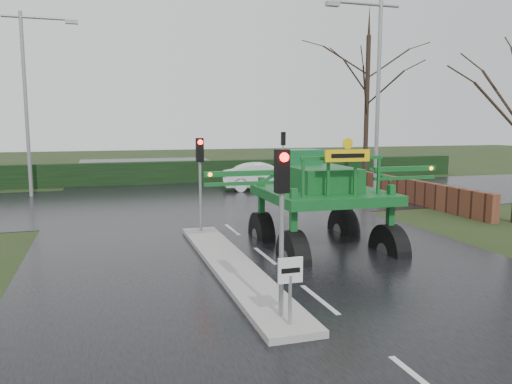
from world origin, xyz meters
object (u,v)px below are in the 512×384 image
object	(u,v)px
traffic_signal_near	(282,197)
street_light_right	(373,84)
traffic_signal_far	(283,147)
street_light_left_far	(31,88)
traffic_signal_mid	(200,164)
white_sedan	(264,190)
keep_left_sign	(290,280)
crop_sprayer	(291,188)

from	to	relation	value
traffic_signal_near	street_light_right	world-z (taller)	street_light_right
traffic_signal_far	traffic_signal_near	bearing A→B (deg)	69.64
street_light_left_far	traffic_signal_mid	bearing A→B (deg)	-61.14
traffic_signal_near	white_sedan	distance (m)	20.70
traffic_signal_mid	street_light_left_far	bearing A→B (deg)	118.86
traffic_signal_near	street_light_right	bearing A→B (deg)	53.87
keep_left_sign	crop_sprayer	xyz separation A→B (m)	(1.97, 5.05, 1.08)
crop_sprayer	street_light_left_far	bearing A→B (deg)	119.23
street_light_left_far	traffic_signal_near	bearing A→B (deg)	-71.83
traffic_signal_mid	street_light_right	world-z (taller)	street_light_right
traffic_signal_near	crop_sprayer	size ratio (longest dim) A/B	0.44
traffic_signal_mid	street_light_left_far	distance (m)	14.68
traffic_signal_far	street_light_right	xyz separation A→B (m)	(1.69, -8.01, 3.40)
street_light_right	street_light_left_far	bearing A→B (deg)	153.98
street_light_right	white_sedan	bearing A→B (deg)	117.36
traffic_signal_far	crop_sprayer	distance (m)	17.47
keep_left_sign	traffic_signal_mid	bearing A→B (deg)	90.00
street_light_right	street_light_left_far	distance (m)	18.24
traffic_signal_near	traffic_signal_far	bearing A→B (deg)	69.64
traffic_signal_far	white_sedan	distance (m)	3.41
white_sedan	street_light_right	bearing A→B (deg)	-141.84
white_sedan	crop_sprayer	bearing A→B (deg)	175.53
traffic_signal_mid	traffic_signal_far	world-z (taller)	same
traffic_signal_near	crop_sprayer	distance (m)	4.99
keep_left_sign	street_light_right	world-z (taller)	street_light_right
keep_left_sign	traffic_signal_near	world-z (taller)	traffic_signal_near
traffic_signal_mid	white_sedan	distance (m)	12.93
traffic_signal_far	crop_sprayer	xyz separation A→B (m)	(-5.83, -16.46, -0.46)
traffic_signal_mid	traffic_signal_far	distance (m)	14.75
traffic_signal_mid	street_light_right	size ratio (longest dim) A/B	0.35
traffic_signal_far	street_light_left_far	world-z (taller)	street_light_left_far
street_light_left_far	crop_sprayer	distance (m)	19.08
traffic_signal_mid	white_sedan	xyz separation A→B (m)	(6.08, 11.11, -2.59)
keep_left_sign	street_light_left_far	bearing A→B (deg)	107.78
traffic_signal_near	crop_sprayer	bearing A→B (deg)	66.66
traffic_signal_far	keep_left_sign	bearing A→B (deg)	70.07
traffic_signal_near	keep_left_sign	bearing A→B (deg)	-90.00
traffic_signal_far	street_light_left_far	distance (m)	15.08
crop_sprayer	traffic_signal_mid	bearing A→B (deg)	117.44
keep_left_sign	traffic_signal_mid	distance (m)	9.12
keep_left_sign	traffic_signal_far	distance (m)	22.93
crop_sprayer	white_sedan	xyz separation A→B (m)	(4.11, 15.06, -2.13)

